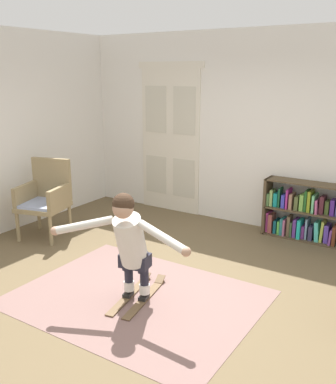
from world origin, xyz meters
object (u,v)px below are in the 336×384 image
at_px(bookshelf, 318,217).
at_px(person_skier, 130,239).
at_px(skis_pair, 138,295).
at_px(wicker_chair, 45,196).

relative_size(bookshelf, person_skier, 1.06).
bearing_deg(skis_pair, person_skier, -79.33).
bearing_deg(bookshelf, wicker_chair, -150.95).
xyz_separation_m(wicker_chair, person_skier, (2.21, -0.92, 0.13)).
distance_m(wicker_chair, skis_pair, 2.37).
relative_size(skis_pair, person_skier, 0.65).
bearing_deg(bookshelf, person_skier, -112.12).
bearing_deg(wicker_chair, bookshelf, 29.05).
height_order(bookshelf, skis_pair, bookshelf).
bearing_deg(wicker_chair, skis_pair, -19.07).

